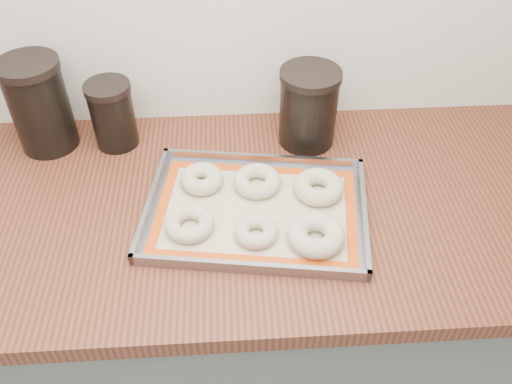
{
  "coord_description": "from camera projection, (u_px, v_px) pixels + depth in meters",
  "views": [
    {
      "loc": [
        0.13,
        0.84,
        1.72
      ],
      "look_at": [
        0.18,
        1.64,
        0.96
      ],
      "focal_mm": 38.0,
      "sensor_mm": 36.0,
      "label": 1
    }
  ],
  "objects": [
    {
      "name": "bagel_front_left",
      "position": [
        189.0,
        224.0,
        1.09
      ],
      "size": [
        0.11,
        0.11,
        0.03
      ],
      "primitive_type": "torus",
      "rotation": [
        0.0,
        0.0,
        -0.09
      ],
      "color": "beige",
      "rests_on": "baking_mat"
    },
    {
      "name": "baking_mat",
      "position": [
        256.0,
        211.0,
        1.14
      ],
      "size": [
        0.46,
        0.35,
        0.0
      ],
      "rotation": [
        0.0,
        0.0,
        -0.15
      ],
      "color": "#C6B793",
      "rests_on": "baking_tray"
    },
    {
      "name": "cabinet",
      "position": [
        188.0,
        326.0,
        1.49
      ],
      "size": [
        3.0,
        0.65,
        0.86
      ],
      "primitive_type": "cube",
      "color": "#5A665A",
      "rests_on": "floor"
    },
    {
      "name": "bagel_front_right",
      "position": [
        316.0,
        235.0,
        1.07
      ],
      "size": [
        0.12,
        0.12,
        0.04
      ],
      "primitive_type": "torus",
      "rotation": [
        0.0,
        0.0,
        0.01
      ],
      "color": "beige",
      "rests_on": "baking_mat"
    },
    {
      "name": "canister_right",
      "position": [
        308.0,
        107.0,
        1.26
      ],
      "size": [
        0.14,
        0.14,
        0.19
      ],
      "color": "black",
      "rests_on": "countertop"
    },
    {
      "name": "bagel_back_right",
      "position": [
        318.0,
        187.0,
        1.17
      ],
      "size": [
        0.12,
        0.12,
        0.04
      ],
      "primitive_type": "torus",
      "rotation": [
        0.0,
        0.0,
        -0.14
      ],
      "color": "beige",
      "rests_on": "baking_mat"
    },
    {
      "name": "baking_tray",
      "position": [
        256.0,
        210.0,
        1.14
      ],
      "size": [
        0.5,
        0.4,
        0.03
      ],
      "rotation": [
        0.0,
        0.0,
        -0.15
      ],
      "color": "gray",
      "rests_on": "countertop"
    },
    {
      "name": "bagel_back_mid",
      "position": [
        257.0,
        181.0,
        1.19
      ],
      "size": [
        0.13,
        0.13,
        0.03
      ],
      "primitive_type": "torus",
      "rotation": [
        0.0,
        0.0,
        -0.24
      ],
      "color": "beige",
      "rests_on": "baking_mat"
    },
    {
      "name": "countertop",
      "position": [
        170.0,
        211.0,
        1.18
      ],
      "size": [
        3.06,
        0.68,
        0.04
      ],
      "primitive_type": "cube",
      "color": "brown",
      "rests_on": "cabinet"
    },
    {
      "name": "bagel_front_mid",
      "position": [
        256.0,
        231.0,
        1.08
      ],
      "size": [
        0.1,
        0.1,
        0.03
      ],
      "primitive_type": "torus",
      "rotation": [
        0.0,
        0.0,
        -0.17
      ],
      "color": "beige",
      "rests_on": "baking_mat"
    },
    {
      "name": "canister_mid",
      "position": [
        113.0,
        114.0,
        1.27
      ],
      "size": [
        0.11,
        0.11,
        0.16
      ],
      "color": "black",
      "rests_on": "countertop"
    },
    {
      "name": "canister_left",
      "position": [
        39.0,
        105.0,
        1.24
      ],
      "size": [
        0.14,
        0.14,
        0.22
      ],
      "color": "black",
      "rests_on": "countertop"
    },
    {
      "name": "bagel_back_left",
      "position": [
        202.0,
        179.0,
        1.19
      ],
      "size": [
        0.11,
        0.11,
        0.04
      ],
      "primitive_type": "torus",
      "rotation": [
        0.0,
        0.0,
        -0.24
      ],
      "color": "beige",
      "rests_on": "baking_mat"
    }
  ]
}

